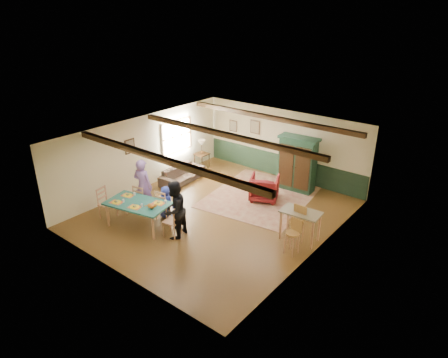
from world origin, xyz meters
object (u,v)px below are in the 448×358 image
Objects in this scene: person_man at (143,186)px; sofa at (182,174)px; dining_chair_end_right at (172,220)px; dining_chair_far_left at (143,199)px; armchair at (264,188)px; table_lamp at (202,147)px; dining_table at (139,215)px; dining_chair_far_right at (164,204)px; armoire at (297,164)px; bar_stool_right at (292,237)px; dining_chair_end_left at (107,203)px; counter_table at (300,226)px; cat at (151,206)px; end_table at (202,160)px; bar_stool_left at (296,226)px; person_child at (166,202)px; person_woman at (174,210)px.

person_man reaches higher than sofa.
person_man reaches higher than dining_chair_end_right.
dining_chair_far_left is 1.05× the size of armchair.
person_man is 3.15× the size of table_lamp.
sofa is (-2.55, 3.06, -0.22)m from dining_chair_end_right.
dining_chair_far_right reaches higher than dining_table.
bar_stool_right is at bearing -65.86° from armoire.
table_lamp is 0.56× the size of bar_stool_right.
bar_stool_right is (4.17, 0.78, 0.01)m from dining_chair_far_right.
counter_table is at bearing -76.09° from dining_chair_end_left.
armoire is (3.04, 4.71, 0.51)m from dining_chair_far_left.
person_man is 1.90× the size of armchair.
cat is (-0.60, -0.24, 0.39)m from dining_chair_end_right.
dining_table is at bearing -150.77° from counter_table.
dining_table is 0.78m from cat.
end_table reaches higher than sofa.
bar_stool_right is at bearing -83.44° from dining_chair_end_left.
armoire is at bearing 7.51° from end_table.
person_man is 2.75m from sofa.
dining_chair_far_right reaches higher than cat.
table_lamp is (-1.69, 4.83, 0.53)m from dining_table.
dining_chair_end_right is 1.59× the size of end_table.
dining_chair_far_left is 1.82m from dining_chair_end_right.
counter_table is (3.99, 1.54, -0.04)m from dining_chair_far_right.
sofa is at bearing -77.63° from end_table.
cat is 5.36m from end_table.
table_lamp is 6.56m from bar_stool_left.
dining_chair_far_left is 1.00× the size of dining_chair_far_right.
dining_table is 4.43m from armchair.
armchair is at bearing 145.06° from counter_table.
armoire reaches higher than cat.
bar_stool_right is at bearing 20.11° from dining_table.
cat is 0.66× the size of table_lamp.
person_child is at bearing -119.99° from armoire.
person_man reaches higher than table_lamp.
cat is at bearing 45.99° from armchair.
person_woman is 3.49m from bar_stool_left.
sofa is 1.76× the size of counter_table.
counter_table is at bearing -22.43° from table_lamp.
person_child is at bearing -63.72° from end_table.
counter_table is 0.78m from bar_stool_right.
bar_stool_left is at bearing -176.34° from person_man.
cat is 4.37m from counter_table.
cat is (0.60, 0.02, 0.50)m from dining_table.
person_man is 0.94m from person_child.
armoire is 1.97× the size of bar_stool_right.
sofa is at bearing 169.67° from bar_stool_right.
dining_chair_far_left is at bearing 130.90° from dining_table.
dining_chair_end_left is at bearing -90.00° from dining_chair_end_right.
counter_table is at bearing -102.71° from sofa.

